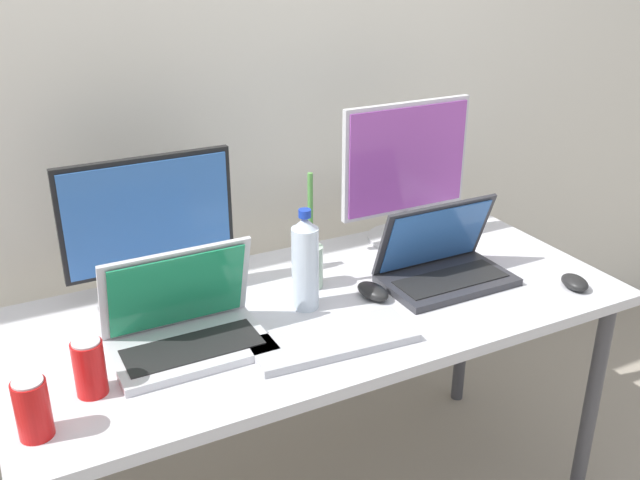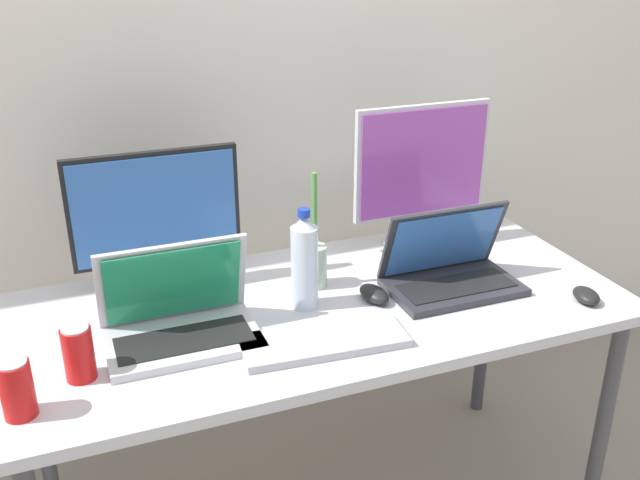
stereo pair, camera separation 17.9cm
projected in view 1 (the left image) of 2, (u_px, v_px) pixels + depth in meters
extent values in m
cube|color=silver|center=(229.00, 52.00, 2.12)|extent=(7.00, 0.08, 2.60)
cylinder|color=#424247|center=(591.00, 406.00, 2.09)|extent=(0.04, 0.04, 0.71)
cylinder|color=#424247|center=(29.00, 440.00, 1.95)|extent=(0.04, 0.04, 0.71)
cylinder|color=#424247|center=(464.00, 316.00, 2.57)|extent=(0.04, 0.04, 0.71)
cube|color=silver|center=(320.00, 308.00, 1.87)|extent=(1.60, 0.72, 0.03)
cylinder|color=black|center=(156.00, 292.00, 1.91)|extent=(0.22, 0.22, 0.01)
cylinder|color=black|center=(155.00, 279.00, 1.89)|extent=(0.03, 0.03, 0.07)
cube|color=black|center=(148.00, 214.00, 1.81)|extent=(0.45, 0.02, 0.30)
cube|color=#3366B2|center=(149.00, 216.00, 1.80)|extent=(0.42, 0.01, 0.28)
cylinder|color=silver|center=(402.00, 238.00, 2.24)|extent=(0.22, 0.22, 0.01)
cylinder|color=silver|center=(403.00, 223.00, 2.22)|extent=(0.03, 0.03, 0.09)
cube|color=silver|center=(406.00, 158.00, 2.14)|extent=(0.43, 0.02, 0.34)
cube|color=#A54CB2|center=(408.00, 159.00, 2.12)|extent=(0.40, 0.01, 0.31)
cube|color=silver|center=(191.00, 348.00, 1.64)|extent=(0.36, 0.22, 0.02)
cube|color=black|center=(193.00, 347.00, 1.63)|extent=(0.31, 0.12, 0.00)
cube|color=silver|center=(176.00, 288.00, 1.66)|extent=(0.36, 0.07, 0.22)
cube|color=#1E8C59|center=(177.00, 290.00, 1.66)|extent=(0.32, 0.06, 0.19)
cube|color=#2D2D33|center=(447.00, 280.00, 1.96)|extent=(0.35, 0.21, 0.02)
cube|color=black|center=(451.00, 279.00, 1.94)|extent=(0.31, 0.12, 0.00)
cube|color=#2D2D33|center=(434.00, 235.00, 1.97)|extent=(0.35, 0.08, 0.20)
cube|color=#3366B2|center=(436.00, 236.00, 1.97)|extent=(0.32, 0.07, 0.18)
cube|color=#B2B2B7|center=(333.00, 340.00, 1.67)|extent=(0.40, 0.18, 0.02)
ellipsoid|color=black|center=(575.00, 282.00, 1.93)|extent=(0.08, 0.10, 0.03)
ellipsoid|color=black|center=(373.00, 291.00, 1.88)|extent=(0.08, 0.11, 0.04)
cylinder|color=silver|center=(306.00, 269.00, 1.80)|extent=(0.07, 0.07, 0.22)
cone|color=silver|center=(305.00, 223.00, 1.75)|extent=(0.06, 0.06, 0.03)
cylinder|color=#1938B2|center=(305.00, 214.00, 1.74)|extent=(0.03, 0.03, 0.02)
cylinder|color=red|center=(33.00, 409.00, 1.35)|extent=(0.07, 0.07, 0.12)
cylinder|color=silver|center=(27.00, 382.00, 1.33)|extent=(0.06, 0.06, 0.00)
cylinder|color=red|center=(90.00, 368.00, 1.48)|extent=(0.07, 0.07, 0.12)
cylinder|color=silver|center=(86.00, 342.00, 1.45)|extent=(0.06, 0.06, 0.00)
cylinder|color=#B2D1B7|center=(311.00, 266.00, 1.93)|extent=(0.07, 0.07, 0.12)
cylinder|color=#519342|center=(310.00, 211.00, 1.86)|extent=(0.01, 0.01, 0.21)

